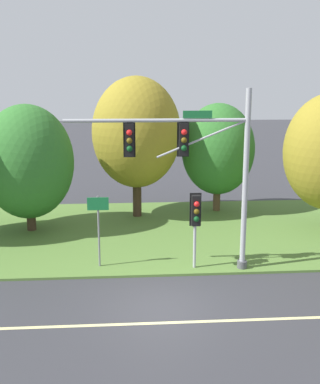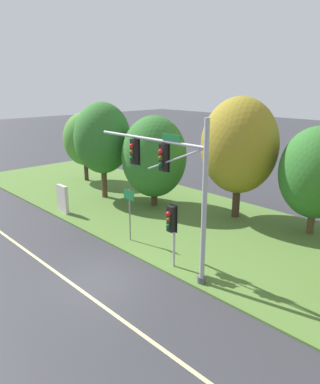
% 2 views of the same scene
% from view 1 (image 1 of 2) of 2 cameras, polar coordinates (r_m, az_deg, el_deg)
% --- Properties ---
extents(ground_plane, '(160.00, 160.00, 0.00)m').
position_cam_1_polar(ground_plane, '(16.92, 0.24, -13.34)').
color(ground_plane, '#333338').
extents(lane_stripe, '(36.00, 0.16, 0.01)m').
position_cam_1_polar(lane_stripe, '(15.85, 0.58, -15.24)').
color(lane_stripe, beige).
rests_on(lane_stripe, ground).
extents(grass_verge, '(48.00, 11.50, 0.10)m').
position_cam_1_polar(grass_verge, '(24.55, -1.23, -4.68)').
color(grass_verge, '#517533').
rests_on(grass_verge, ground).
extents(traffic_signal_mast, '(7.14, 0.49, 7.16)m').
position_cam_1_polar(traffic_signal_mast, '(18.50, 4.46, 3.82)').
color(traffic_signal_mast, '#9EA0A5').
rests_on(traffic_signal_mast, grass_verge).
extents(pedestrian_signal_near_kerb, '(0.46, 0.55, 3.13)m').
position_cam_1_polar(pedestrian_signal_near_kerb, '(19.01, 4.26, -2.73)').
color(pedestrian_signal_near_kerb, '#9EA0A5').
rests_on(pedestrian_signal_near_kerb, grass_verge).
extents(route_sign_post, '(0.86, 0.08, 2.95)m').
position_cam_1_polar(route_sign_post, '(19.50, -7.31, -3.32)').
color(route_sign_post, slate).
rests_on(route_sign_post, grass_verge).
extents(tree_behind_signpost, '(4.54, 4.54, 6.35)m').
position_cam_1_polar(tree_behind_signpost, '(24.70, -15.41, 3.44)').
color(tree_behind_signpost, '#423021').
rests_on(tree_behind_signpost, grass_verge).
extents(tree_mid_verge, '(4.82, 4.82, 7.71)m').
position_cam_1_polar(tree_mid_verge, '(26.31, -2.81, 7.02)').
color(tree_mid_verge, '#423021').
rests_on(tree_mid_verge, grass_verge).
extents(tree_tall_centre, '(4.17, 4.17, 6.22)m').
position_cam_1_polar(tree_tall_centre, '(27.78, 6.89, 5.04)').
color(tree_tall_centre, brown).
rests_on(tree_tall_centre, grass_verge).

